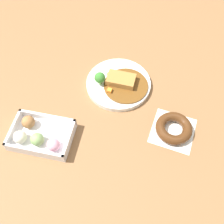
# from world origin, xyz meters

# --- Properties ---
(ground_plane) EXTENTS (1.60, 1.60, 0.00)m
(ground_plane) POSITION_xyz_m (0.00, 0.00, 0.00)
(ground_plane) COLOR brown
(curry_plate) EXTENTS (0.24, 0.24, 0.07)m
(curry_plate) POSITION_xyz_m (0.02, 0.06, 0.02)
(curry_plate) COLOR white
(curry_plate) RESTS_ON ground_plane
(donut_box) EXTENTS (0.20, 0.13, 0.05)m
(donut_box) POSITION_xyz_m (-0.18, -0.20, 0.02)
(donut_box) COLOR white
(donut_box) RESTS_ON ground_plane
(chocolate_ring_donut) EXTENTS (0.16, 0.16, 0.03)m
(chocolate_ring_donut) POSITION_xyz_m (0.24, -0.08, 0.02)
(chocolate_ring_donut) COLOR white
(chocolate_ring_donut) RESTS_ON ground_plane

